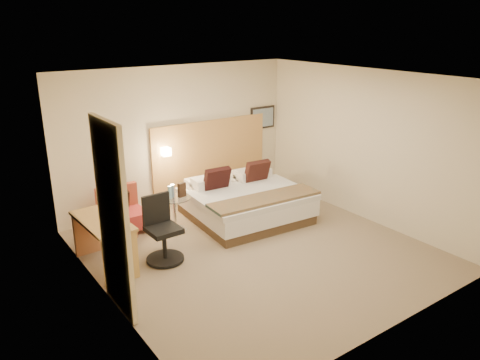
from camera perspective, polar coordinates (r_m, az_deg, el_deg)
floor at (r=7.52m, az=2.09°, el=-8.59°), size 4.80×5.00×0.02m
ceiling at (r=6.72m, az=2.37°, el=12.46°), size 4.80×5.00×0.02m
wall_back at (r=9.05m, az=-7.54°, el=5.22°), size 4.80×0.02×2.70m
wall_front at (r=5.37m, az=18.83°, el=-5.31°), size 4.80×0.02×2.70m
wall_left at (r=5.93m, az=-16.62°, el=-2.77°), size 0.02×5.00×2.70m
wall_right at (r=8.63m, az=15.05°, el=4.07°), size 0.02×5.00×2.70m
headboard_panel at (r=9.45m, az=-3.58°, el=3.42°), size 2.60×0.04×1.30m
art_frame at (r=10.07m, az=2.77°, el=7.61°), size 0.62×0.03×0.47m
art_canvas at (r=10.05m, az=2.84°, el=7.60°), size 0.54×0.01×0.39m
lamp_arm at (r=8.87m, az=-9.20°, el=3.52°), size 0.02×0.12×0.02m
lamp_shade at (r=8.81m, az=-9.03°, el=3.44°), size 0.15×0.15×0.15m
curtain at (r=5.77m, az=-15.20°, el=-4.64°), size 0.06×0.90×2.42m
bottle_a at (r=7.93m, az=-8.56°, el=-1.49°), size 0.08×0.08×0.22m
bottle_b at (r=7.99m, az=-8.23°, el=-1.30°), size 0.08×0.08×0.22m
menu_folder at (r=7.98m, az=-7.10°, el=-1.20°), size 0.15×0.08×0.24m
bed at (r=8.59m, az=0.58°, el=-2.61°), size 2.10×2.06×0.97m
lounge_chair at (r=8.33m, az=-14.18°, el=-4.01°), size 0.74×0.65×0.76m
side_table at (r=8.10m, az=-7.95°, el=-3.94°), size 0.64×0.64×0.62m
desk at (r=7.07m, az=-16.18°, el=-5.81°), size 0.61×1.23×0.75m
desk_chair at (r=7.15m, az=-9.45°, el=-6.59°), size 0.58×0.58×1.01m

